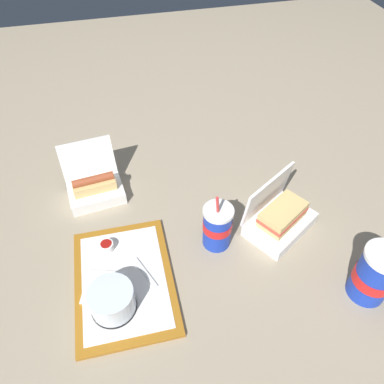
% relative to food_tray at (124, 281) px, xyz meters
% --- Properties ---
extents(ground_plane, '(3.20, 3.20, 0.00)m').
position_rel_food_tray_xyz_m(ground_plane, '(-0.24, 0.23, -0.01)').
color(ground_plane, gray).
extents(food_tray, '(0.37, 0.27, 0.01)m').
position_rel_food_tray_xyz_m(food_tray, '(0.00, 0.00, 0.00)').
color(food_tray, '#A56619').
rests_on(food_tray, ground_plane).
extents(cake_container, '(0.12, 0.12, 0.07)m').
position_rel_food_tray_xyz_m(cake_container, '(0.08, -0.03, 0.04)').
color(cake_container, black).
rests_on(cake_container, food_tray).
extents(ketchup_cup, '(0.04, 0.04, 0.02)m').
position_rel_food_tray_xyz_m(ketchup_cup, '(-0.11, -0.03, 0.02)').
color(ketchup_cup, white).
rests_on(ketchup_cup, food_tray).
extents(napkin_stack, '(0.13, 0.13, 0.00)m').
position_rel_food_tray_xyz_m(napkin_stack, '(0.01, -0.06, 0.01)').
color(napkin_stack, white).
rests_on(napkin_stack, food_tray).
extents(plastic_fork, '(0.11, 0.05, 0.00)m').
position_rel_food_tray_xyz_m(plastic_fork, '(-0.01, 0.06, 0.01)').
color(plastic_fork, white).
rests_on(plastic_fork, food_tray).
extents(clamshell_hotdog_left, '(0.20, 0.19, 0.16)m').
position_rel_food_tray_xyz_m(clamshell_hotdog_left, '(-0.35, -0.05, 0.03)').
color(clamshell_hotdog_left, white).
rests_on(clamshell_hotdog_left, ground_plane).
extents(clamshell_sandwich_front, '(0.23, 0.25, 0.17)m').
position_rel_food_tray_xyz_m(clamshell_sandwich_front, '(-0.08, 0.48, 0.04)').
color(clamshell_sandwich_front, white).
rests_on(clamshell_sandwich_front, ground_plane).
extents(soda_cup_left, '(0.09, 0.09, 0.20)m').
position_rel_food_tray_xyz_m(soda_cup_left, '(-0.07, 0.28, 0.07)').
color(soda_cup_left, '#1938B7').
rests_on(soda_cup_left, ground_plane).
extents(soda_cup_back, '(0.10, 0.10, 0.23)m').
position_rel_food_tray_xyz_m(soda_cup_back, '(0.18, 0.62, 0.08)').
color(soda_cup_back, '#1938B7').
rests_on(soda_cup_back, ground_plane).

